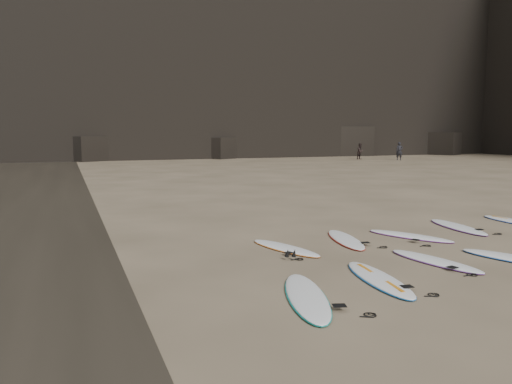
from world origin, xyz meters
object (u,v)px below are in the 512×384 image
Objects in this scene: surfboard_1 at (379,278)px; surfboard_2 at (435,261)px; surfboard_0 at (307,296)px; surfboard_8 at (458,227)px; surfboard_6 at (346,239)px; person_a at (399,151)px; person_b at (360,151)px; surfboard_7 at (410,236)px; surfboard_5 at (285,248)px.

surfboard_1 reaches higher than surfboard_2.
surfboard_0 is 1.02× the size of surfboard_8.
surfboard_6 is (-0.68, 2.66, 0.00)m from surfboard_2.
person_a reaches higher than surfboard_1.
person_a is (28.81, 35.75, 0.90)m from surfboard_0.
person_a is 1.12× the size of person_b.
surfboard_0 is 3.93m from surfboard_2.
person_a is at bearing 26.42° from surfboard_7.
surfboard_1 reaches higher than surfboard_5.
surfboard_0 is 1.85m from surfboard_1.
surfboard_1 is at bearing 30.98° from surfboard_0.
person_b is at bearing 70.49° from surfboard_6.
person_a is (27.02, 35.30, 0.90)m from surfboard_1.
surfboard_5 is at bearing 88.58° from surfboard_0.
person_b reaches higher than surfboard_5.
surfboard_0 is 6.12m from surfboard_7.
surfboard_0 is 45.92m from person_a.
surfboard_1 is 1.37× the size of person_a.
surfboard_1 is at bearing -170.92° from surfboard_2.
surfboard_1 is 45.20m from person_b.
surfboard_6 is 4.10m from surfboard_8.
person_b is at bearing 165.88° from person_a.
person_a is at bearing -62.03° from person_b.
surfboard_8 is at bearing -11.56° from surfboard_5.
surfboard_8 is (2.19, 0.56, 0.00)m from surfboard_7.
surfboard_5 is 3.80m from surfboard_7.
surfboard_1 is (1.79, 0.44, -0.00)m from surfboard_0.
surfboard_2 is at bearing -137.43° from person_b.
surfboard_6 is at bearing -166.77° from surfboard_8.
surfboard_0 is at bearing -141.32° from surfboard_8.
person_b is (20.96, 35.08, 0.80)m from surfboard_7.
surfboard_6 is 41.03m from person_a.
surfboard_2 is at bearing -61.90° from surfboard_6.
surfboard_1 reaches higher than surfboard_6.
surfboard_1 is 1.02× the size of surfboard_6.
person_b reaches higher than surfboard_6.
surfboard_8 is 1.41× the size of person_a.
surfboard_5 is 1.39× the size of person_b.
surfboard_8 is at bearing -12.61° from surfboard_7.
surfboard_7 is at bearing 6.47° from surfboard_6.
surfboard_1 is 1.52× the size of person_b.
surfboard_7 is 40.06m from person_a.
surfboard_8 is (5.99, 0.63, 0.01)m from surfboard_5.
surfboard_1 is at bearing -136.81° from surfboard_8.
person_b is (22.17, 37.50, 0.80)m from surfboard_2.
surfboard_1 is at bearing -162.61° from surfboard_7.
surfboard_6 reaches higher than surfboard_2.
surfboard_7 is at bearing -137.69° from person_b.
surfboard_5 is at bearing -156.93° from surfboard_6.
surfboard_1 is 1.10× the size of surfboard_5.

